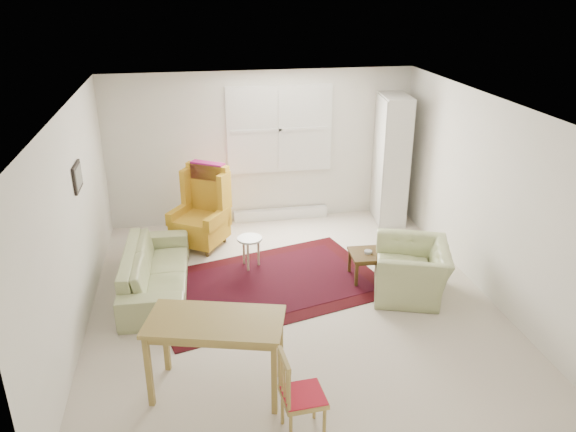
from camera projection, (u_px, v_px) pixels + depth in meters
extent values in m
cube|color=beige|center=(292.00, 301.00, 7.17)|extent=(5.00, 5.50, 0.01)
cube|color=white|center=(293.00, 106.00, 6.20)|extent=(5.00, 5.50, 0.01)
cube|color=silver|center=(261.00, 148.00, 9.18)|extent=(5.00, 0.04, 2.50)
cube|color=silver|center=(360.00, 346.00, 4.19)|extent=(5.00, 0.04, 2.50)
cube|color=silver|center=(73.00, 225.00, 6.28)|extent=(0.04, 5.50, 2.50)
cube|color=silver|center=(486.00, 197.00, 7.10)|extent=(0.04, 5.50, 2.50)
cube|color=white|center=(280.00, 129.00, 9.10)|extent=(1.72, 0.06, 1.42)
cube|color=white|center=(280.00, 129.00, 9.10)|extent=(1.60, 0.02, 1.30)
cube|color=silver|center=(281.00, 214.00, 9.61)|extent=(1.60, 0.12, 0.18)
cube|color=black|center=(77.00, 177.00, 6.58)|extent=(0.03, 0.42, 0.32)
cube|color=#987346|center=(79.00, 177.00, 6.58)|extent=(0.01, 0.34, 0.24)
imported|color=#99A16B|center=(155.00, 262.00, 7.27)|extent=(0.86, 2.04, 0.81)
imported|color=#99A16B|center=(412.00, 265.00, 7.20)|extent=(1.19, 1.28, 0.81)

